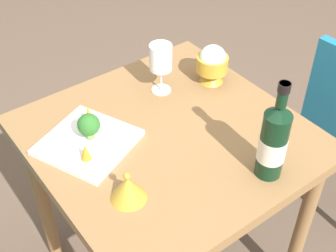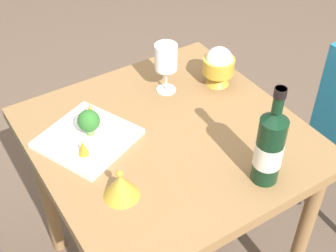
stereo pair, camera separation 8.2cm
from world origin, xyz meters
name	(u,v)px [view 1 (the left image)]	position (x,y,z in m)	size (l,w,h in m)	color
dining_table	(168,156)	(0.00, 0.00, 0.64)	(0.80, 0.80, 0.74)	olive
wine_bottle	(273,141)	(-0.30, -0.13, 0.86)	(0.08, 0.08, 0.31)	black
wine_glass	(161,59)	(0.19, -0.12, 0.87)	(0.08, 0.08, 0.18)	white
rice_bowl	(212,63)	(0.13, -0.29, 0.82)	(0.11, 0.11, 0.14)	gold
rice_bowl_lid	(128,188)	(-0.14, 0.24, 0.78)	(0.10, 0.10, 0.09)	gold
serving_plate	(88,142)	(0.10, 0.22, 0.75)	(0.33, 0.33, 0.02)	white
broccoli_floret	(89,125)	(0.11, 0.21, 0.81)	(0.07, 0.07, 0.09)	#729E4C
carrot_garnish_left	(85,152)	(0.04, 0.26, 0.79)	(0.03, 0.03, 0.05)	orange
carrot_garnish_right	(89,115)	(0.17, 0.18, 0.79)	(0.03, 0.03, 0.07)	orange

